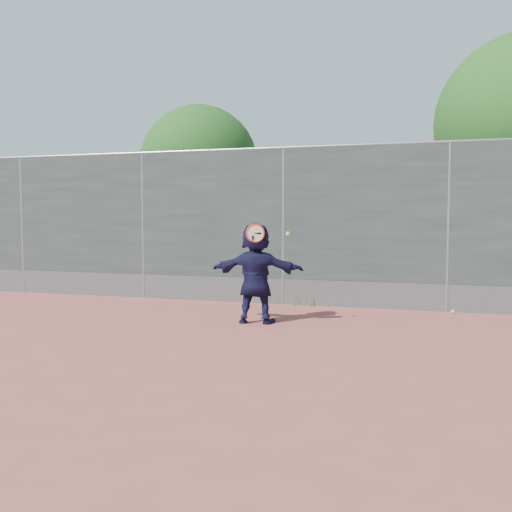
% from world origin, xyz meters
% --- Properties ---
extents(ground, '(80.00, 80.00, 0.00)m').
position_xyz_m(ground, '(0.00, 0.00, 0.00)').
color(ground, '#9E4C42').
rests_on(ground, ground).
extents(player, '(1.52, 0.61, 1.60)m').
position_xyz_m(player, '(0.06, 1.51, 0.80)').
color(player, '#141334').
rests_on(player, ground).
extents(ball_ground, '(0.07, 0.07, 0.07)m').
position_xyz_m(ball_ground, '(3.11, 3.35, 0.03)').
color(ball_ground, '#D2E533').
rests_on(ball_ground, ground).
extents(fence, '(20.00, 0.06, 3.03)m').
position_xyz_m(fence, '(-0.00, 3.50, 1.58)').
color(fence, '#38423D').
rests_on(fence, ground).
extents(swing_action, '(0.68, 0.18, 0.51)m').
position_xyz_m(swing_action, '(0.16, 1.32, 1.42)').
color(swing_action, '#C13E12').
rests_on(swing_action, ground).
extents(tree_left, '(3.15, 3.00, 4.53)m').
position_xyz_m(tree_left, '(-2.85, 6.55, 2.94)').
color(tree_left, '#382314').
rests_on(tree_left, ground).
extents(weed_clump, '(0.68, 0.07, 0.30)m').
position_xyz_m(weed_clump, '(0.29, 3.38, 0.13)').
color(weed_clump, '#387226').
rests_on(weed_clump, ground).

